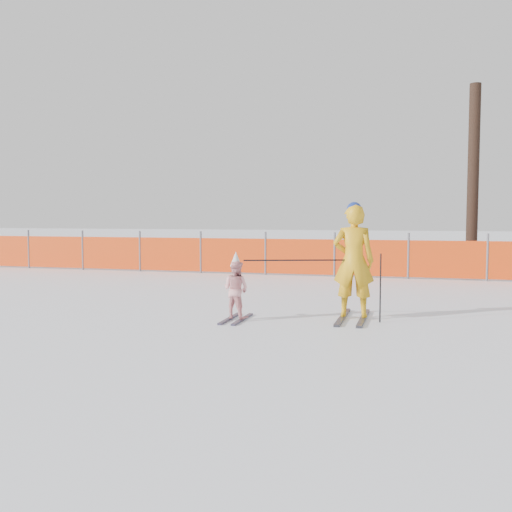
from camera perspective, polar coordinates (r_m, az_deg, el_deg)
The scene contains 6 objects.
ground at distance 9.66m, azimuth -0.79°, elevation -6.13°, with size 120.00×120.00×0.00m, color white.
adult at distance 9.52m, azimuth 9.73°, elevation -0.48°, with size 0.70×1.60×1.93m.
child at distance 9.34m, azimuth -2.02°, elevation -3.31°, with size 0.54×1.04×1.12m.
ski_poles at distance 9.32m, azimuth 7.24°, elevation -1.50°, with size 2.19×0.55×1.11m.
safety_fence at distance 16.82m, azimuth -2.77°, elevation 0.10°, with size 17.93×0.06×1.25m.
tree_trunks at distance 18.77m, azimuth 22.55°, elevation 7.24°, with size 2.23×1.23×5.92m.
Camera 1 is at (2.66, -9.13, 1.70)m, focal length 40.00 mm.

